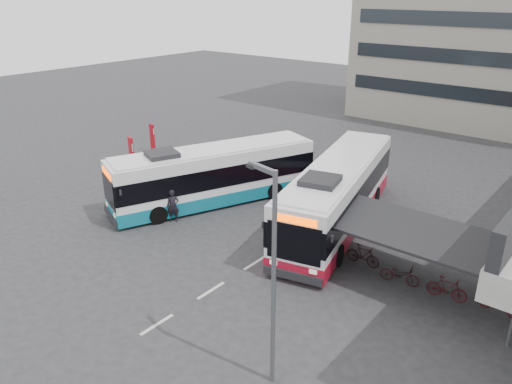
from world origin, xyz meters
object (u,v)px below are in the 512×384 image
Objects in this scene: bus_main at (338,194)px; pedestrian at (173,206)px; bus_teal at (214,176)px; lamp_post at (272,269)px.

pedestrian is at bearing -157.62° from bus_main.
bus_teal is 15.25m from lamp_post.
lamp_post is at bearing -75.38° from pedestrian.
bus_main reaches higher than pedestrian.
bus_main is 8.96m from pedestrian.
bus_main is at bearing -10.74° from pedestrian.
lamp_post reaches higher than pedestrian.
bus_teal is at bearing -179.56° from bus_main.
bus_teal is at bearing 45.07° from pedestrian.
bus_main is at bearing 36.70° from bus_teal.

